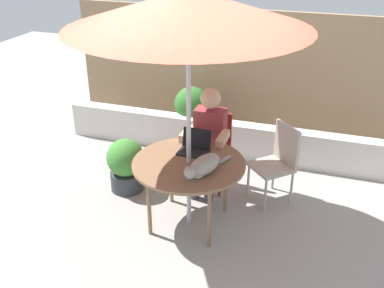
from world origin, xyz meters
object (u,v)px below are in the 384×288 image
at_px(chair_empty, 278,158).
at_px(potted_plant_near_fence, 192,110).
at_px(chair_occupied, 212,144).
at_px(patio_table, 189,167).
at_px(laptop, 195,145).
at_px(cat, 203,166).
at_px(patio_umbrella, 188,9).
at_px(potted_plant_by_chair, 126,164).
at_px(person_seated, 208,136).

relative_size(chair_empty, potted_plant_near_fence, 1.09).
height_order(chair_occupied, potted_plant_near_fence, chair_occupied).
distance_m(patio_table, laptop, 0.28).
xyz_separation_m(patio_table, cat, (0.20, -0.17, 0.14)).
height_order(patio_umbrella, potted_plant_near_fence, patio_umbrella).
bearing_deg(potted_plant_near_fence, potted_plant_by_chair, -102.67).
height_order(patio_umbrella, potted_plant_by_chair, patio_umbrella).
bearing_deg(patio_umbrella, potted_plant_near_fence, 107.42).
bearing_deg(potted_plant_by_chair, patio_umbrella, -23.64).
distance_m(laptop, cat, 0.47).
bearing_deg(chair_empty, laptop, -148.06).
xyz_separation_m(patio_umbrella, potted_plant_near_fence, (-0.57, 1.82, -1.69)).
distance_m(chair_occupied, cat, 1.06).
bearing_deg(patio_umbrella, person_seated, 90.00).
xyz_separation_m(patio_umbrella, chair_empty, (0.77, 0.74, -1.65)).
height_order(patio_table, laptop, laptop).
distance_m(patio_table, person_seated, 0.68).
xyz_separation_m(laptop, potted_plant_near_fence, (-0.55, 1.57, -0.30)).
distance_m(patio_umbrella, laptop, 1.41).
xyz_separation_m(chair_empty, laptop, (-0.79, -0.49, 0.27)).
distance_m(patio_table, chair_occupied, 0.85).
height_order(person_seated, potted_plant_by_chair, person_seated).
bearing_deg(patio_table, potted_plant_by_chair, 156.36).
relative_size(person_seated, potted_plant_near_fence, 1.51).
bearing_deg(potted_plant_by_chair, patio_table, -23.64).
distance_m(chair_occupied, laptop, 0.64).
relative_size(patio_table, chair_occupied, 1.27).
bearing_deg(patio_umbrella, cat, -40.72).
distance_m(chair_occupied, potted_plant_by_chair, 1.01).
relative_size(potted_plant_near_fence, potted_plant_by_chair, 1.28).
xyz_separation_m(potted_plant_near_fence, potted_plant_by_chair, (-0.32, -1.43, -0.14)).
bearing_deg(potted_plant_near_fence, laptop, -70.52).
relative_size(patio_umbrella, chair_empty, 2.66).
distance_m(person_seated, cat, 0.88).
height_order(person_seated, laptop, person_seated).
relative_size(patio_table, patio_umbrella, 0.48).
relative_size(patio_umbrella, person_seated, 1.91).
distance_m(patio_table, potted_plant_near_fence, 1.91).
bearing_deg(chair_empty, chair_occupied, 173.30).
relative_size(chair_empty, laptop, 2.82).
relative_size(chair_occupied, cat, 1.42).
bearing_deg(chair_occupied, laptop, -91.54).
height_order(cat, potted_plant_by_chair, cat).
distance_m(patio_table, cat, 0.29).
relative_size(laptop, potted_plant_near_fence, 0.39).
bearing_deg(laptop, chair_occupied, 88.46).
bearing_deg(laptop, patio_umbrella, -86.42).
height_order(patio_table, potted_plant_by_chair, patio_table).
height_order(cat, potted_plant_near_fence, cat).
bearing_deg(cat, potted_plant_by_chair, 152.77).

